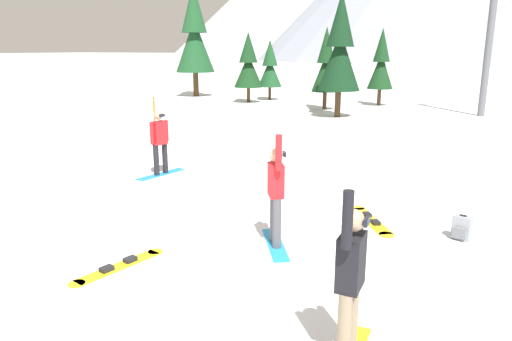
% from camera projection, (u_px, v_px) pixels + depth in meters
% --- Properties ---
extents(ground_plane, '(800.00, 800.00, 0.00)m').
position_uv_depth(ground_plane, '(164.00, 273.00, 7.44)').
color(ground_plane, white).
extents(snowboarder_foreground, '(0.31, 1.46, 2.06)m').
position_uv_depth(snowboarder_foreground, '(350.00, 281.00, 5.09)').
color(snowboarder_foreground, yellow).
rests_on(snowboarder_foreground, ground_plane).
extents(snowboarder_midground, '(1.02, 1.39, 2.04)m').
position_uv_depth(snowboarder_midground, '(276.00, 193.00, 8.27)').
color(snowboarder_midground, '#1E8CD8').
rests_on(snowboarder_midground, ground_plane).
extents(snowboarder_background, '(0.59, 1.61, 1.77)m').
position_uv_depth(snowboarder_background, '(160.00, 141.00, 13.06)').
color(snowboarder_background, '#1E8CD8').
rests_on(snowboarder_background, ground_plane).
extents(loose_snowboard_far_spare, '(0.65, 1.74, 0.09)m').
position_uv_depth(loose_snowboard_far_spare, '(119.00, 266.00, 7.63)').
color(loose_snowboard_far_spare, yellow).
rests_on(loose_snowboard_far_spare, ground_plane).
extents(loose_snowboard_near_right, '(1.25, 1.70, 0.09)m').
position_uv_depth(loose_snowboard_near_right, '(371.00, 220.00, 9.69)').
color(loose_snowboard_near_right, yellow).
rests_on(loose_snowboard_near_right, ground_plane).
extents(backpack_grey, '(0.36, 0.33, 0.47)m').
position_uv_depth(backpack_grey, '(462.00, 228.00, 8.71)').
color(backpack_grey, gray).
rests_on(backpack_grey, ground_plane).
extents(trail_marker_pole, '(0.06, 0.06, 1.87)m').
position_uv_depth(trail_marker_pole, '(155.00, 125.00, 15.98)').
color(trail_marker_pole, orange).
rests_on(trail_marker_pole, ground_plane).
extents(pine_tree_slender, '(2.14, 2.14, 6.16)m').
position_uv_depth(pine_tree_slender, '(340.00, 50.00, 23.79)').
color(pine_tree_slender, '#472D19').
rests_on(pine_tree_slender, ground_plane).
extents(pine_tree_broad, '(1.88, 1.88, 4.49)m').
position_uv_depth(pine_tree_broad, '(248.00, 64.00, 30.81)').
color(pine_tree_broad, '#472D19').
rests_on(pine_tree_broad, ground_plane).
extents(pine_tree_twin, '(1.64, 1.64, 4.03)m').
position_uv_depth(pine_tree_twin, '(270.00, 67.00, 32.52)').
color(pine_tree_twin, '#472D19').
rests_on(pine_tree_twin, ground_plane).
extents(pine_tree_short, '(1.58, 1.58, 4.63)m').
position_uv_depth(pine_tree_short, '(326.00, 65.00, 27.10)').
color(pine_tree_short, '#472D19').
rests_on(pine_tree_short, ground_plane).
extents(pine_tree_leaning, '(2.82, 2.82, 7.99)m').
position_uv_depth(pine_tree_leaning, '(194.00, 36.00, 34.43)').
color(pine_tree_leaning, '#472D19').
rests_on(pine_tree_leaning, ground_plane).
extents(pine_tree_tall, '(1.56, 1.56, 4.65)m').
position_uv_depth(pine_tree_tall, '(381.00, 64.00, 29.07)').
color(pine_tree_tall, '#472D19').
rests_on(pine_tree_tall, ground_plane).
extents(ski_lift_tower, '(2.90, 0.36, 9.23)m').
position_uv_depth(ski_lift_tower, '(493.00, 11.00, 23.72)').
color(ski_lift_tower, '#595B60').
rests_on(ski_lift_tower, ground_plane).
extents(peak_west_ridge, '(112.70, 112.70, 51.33)m').
position_uv_depth(peak_west_ridge, '(280.00, 3.00, 246.63)').
color(peak_west_ridge, '#B2B7C6').
rests_on(peak_west_ridge, ground_plane).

